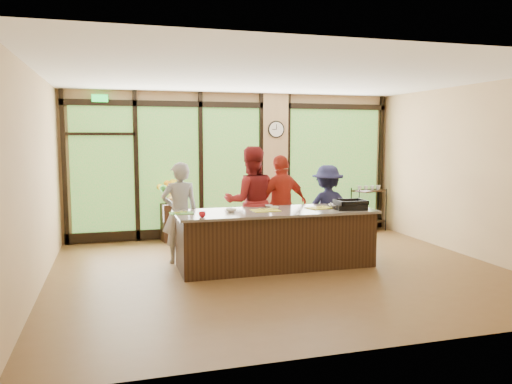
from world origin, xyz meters
TOP-DOWN VIEW (x-y plane):
  - floor at (0.00, 0.00)m, footprint 7.00×7.00m
  - ceiling at (0.00, 0.00)m, footprint 7.00×7.00m
  - back_wall at (0.00, 3.00)m, footprint 7.00×0.00m
  - left_wall at (-3.50, 0.00)m, footprint 0.00×6.00m
  - right_wall at (3.50, 0.00)m, footprint 0.00×6.00m
  - window_wall at (0.16, 2.95)m, footprint 6.90×0.12m
  - island_base at (0.00, 0.30)m, footprint 3.10×1.00m
  - countertop at (0.00, 0.30)m, footprint 3.20×1.10m
  - wall_clock at (0.85, 2.87)m, footprint 0.36×0.04m
  - cook_left at (-1.45, 0.97)m, footprint 0.64×0.44m
  - cook_midleft at (-0.20, 1.08)m, footprint 1.00×0.81m
  - cook_midright at (0.37, 1.06)m, footprint 1.12×0.69m
  - cook_right at (1.24, 1.05)m, footprint 1.08×0.69m
  - roasting_pan at (1.21, 0.08)m, footprint 0.53×0.45m
  - mixing_bowl at (1.06, 0.23)m, footprint 0.39×0.39m
  - cutting_board_left at (-1.50, 0.39)m, footprint 0.36×0.27m
  - cutting_board_center at (-0.17, 0.31)m, footprint 0.44×0.34m
  - cutting_board_right at (0.77, 0.33)m, footprint 0.46×0.39m
  - prep_bowl_near at (-0.73, 0.32)m, footprint 0.16×0.16m
  - prep_bowl_mid at (0.02, 0.41)m, footprint 0.20×0.20m
  - prep_bowl_far at (0.01, 0.70)m, footprint 0.14×0.14m
  - red_ramekin at (-1.25, -0.06)m, footprint 0.12×0.12m
  - flower_stand at (-1.40, 2.75)m, footprint 0.42×0.42m
  - flower_vase at (-1.40, 2.75)m, footprint 0.28×0.28m
  - bar_cart at (3.01, 2.75)m, footprint 0.84×0.67m

SIDE VIEW (x-z plane):
  - floor at x=0.00m, z-range 0.00..0.00m
  - flower_stand at x=-1.40m, z-range 0.00..0.76m
  - island_base at x=0.00m, z-range 0.00..0.88m
  - bar_cart at x=3.01m, z-range 0.10..1.11m
  - cook_right at x=1.24m, z-range 0.00..1.59m
  - cook_left at x=-1.45m, z-range 0.00..1.69m
  - flower_vase at x=-1.40m, z-range 0.76..0.99m
  - cook_midright at x=0.37m, z-range 0.00..1.78m
  - countertop at x=0.00m, z-range 0.88..0.92m
  - cutting_board_left at x=-1.50m, z-range 0.92..0.93m
  - cutting_board_right at x=0.77m, z-range 0.92..0.93m
  - cutting_board_center at x=-0.17m, z-range 0.92..0.93m
  - prep_bowl_far at x=0.01m, z-range 0.92..0.95m
  - prep_bowl_mid at x=0.02m, z-range 0.92..0.97m
  - prep_bowl_near at x=-0.73m, z-range 0.92..0.97m
  - mixing_bowl at x=1.06m, z-range 0.92..0.99m
  - red_ramekin at x=-1.25m, z-range 0.92..1.00m
  - roasting_pan at x=1.21m, z-range 0.92..1.00m
  - cook_midleft at x=-0.20m, z-range 0.00..1.93m
  - window_wall at x=0.16m, z-range -0.11..2.89m
  - back_wall at x=0.00m, z-range -2.00..5.00m
  - left_wall at x=-3.50m, z-range -1.50..4.50m
  - right_wall at x=3.50m, z-range -1.50..4.50m
  - wall_clock at x=0.85m, z-range 2.07..2.43m
  - ceiling at x=0.00m, z-range 3.00..3.00m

